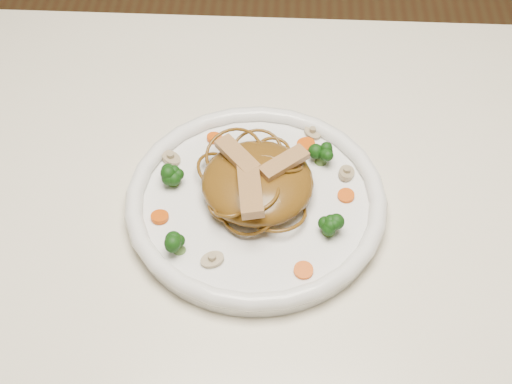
{
  "coord_description": "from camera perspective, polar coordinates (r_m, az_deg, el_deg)",
  "views": [
    {
      "loc": [
        -0.0,
        -0.47,
        1.37
      ],
      "look_at": [
        -0.03,
        0.03,
        0.78
      ],
      "focal_mm": 49.65,
      "sensor_mm": 36.0,
      "label": 1
    }
  ],
  "objects": [
    {
      "name": "carrot_0",
      "position": [
        0.85,
        4.05,
        3.83
      ],
      "size": [
        0.03,
        0.03,
        0.0
      ],
      "primitive_type": "cylinder",
      "rotation": [
        0.0,
        0.0,
        0.34
      ],
      "color": "#D54707",
      "rests_on": "plate"
    },
    {
      "name": "mushroom_2",
      "position": [
        0.83,
        -6.87,
        2.71
      ],
      "size": [
        0.04,
        0.04,
        0.01
      ],
      "primitive_type": "cylinder",
      "rotation": [
        0.0,
        0.0,
        -0.66
      ],
      "color": "#BAAC8B",
      "rests_on": "plate"
    },
    {
      "name": "noodle_mound",
      "position": [
        0.78,
        0.12,
        0.79
      ],
      "size": [
        0.15,
        0.15,
        0.04
      ],
      "primitive_type": "ellipsoid",
      "rotation": [
        0.0,
        0.0,
        0.23
      ],
      "color": "brown",
      "rests_on": "plate"
    },
    {
      "name": "carrot_2",
      "position": [
        0.8,
        7.26,
        -0.3
      ],
      "size": [
        0.02,
        0.02,
        0.0
      ],
      "primitive_type": "cylinder",
      "rotation": [
        0.0,
        0.0,
        0.23
      ],
      "color": "#D54707",
      "rests_on": "plate"
    },
    {
      "name": "table",
      "position": [
        0.86,
        1.78,
        -7.44
      ],
      "size": [
        1.2,
        0.8,
        0.75
      ],
      "color": "#EDE2C9",
      "rests_on": "ground"
    },
    {
      "name": "mushroom_1",
      "position": [
        0.82,
        7.29,
        1.52
      ],
      "size": [
        0.03,
        0.03,
        0.01
      ],
      "primitive_type": "cylinder",
      "rotation": [
        0.0,
        0.0,
        1.33
      ],
      "color": "#BAAC8B",
      "rests_on": "plate"
    },
    {
      "name": "chicken_c",
      "position": [
        0.74,
        -0.45,
        0.14
      ],
      "size": [
        0.03,
        0.08,
        0.01
      ],
      "primitive_type": "cube",
      "rotation": [
        0.0,
        0.0,
        4.84
      ],
      "color": "tan",
      "rests_on": "noodle_mound"
    },
    {
      "name": "carrot_1",
      "position": [
        0.78,
        -7.76,
        -2.0
      ],
      "size": [
        0.02,
        0.02,
        0.0
      ],
      "primitive_type": "cylinder",
      "rotation": [
        0.0,
        0.0,
        0.23
      ],
      "color": "#D54707",
      "rests_on": "plate"
    },
    {
      "name": "carrot_4",
      "position": [
        0.73,
        3.84,
        -6.32
      ],
      "size": [
        0.03,
        0.03,
        0.0
      ],
      "primitive_type": "cylinder",
      "rotation": [
        0.0,
        0.0,
        0.32
      ],
      "color": "#D54707",
      "rests_on": "plate"
    },
    {
      "name": "broccoli_3",
      "position": [
        0.75,
        5.94,
        -2.59
      ],
      "size": [
        0.03,
        0.03,
        0.03
      ],
      "primitive_type": null,
      "rotation": [
        0.0,
        0.0,
        -0.05
      ],
      "color": "#0E400D",
      "rests_on": "plate"
    },
    {
      "name": "broccoli_0",
      "position": [
        0.82,
        5.3,
        3.18
      ],
      "size": [
        0.03,
        0.03,
        0.03
      ],
      "primitive_type": null,
      "rotation": [
        0.0,
        0.0,
        -0.11
      ],
      "color": "#0E400D",
      "rests_on": "plate"
    },
    {
      "name": "plate",
      "position": [
        0.79,
        -0.0,
        -1.04
      ],
      "size": [
        0.32,
        0.32,
        0.02
      ],
      "primitive_type": "cylinder",
      "rotation": [
        0.0,
        0.0,
        0.11
      ],
      "color": "white",
      "rests_on": "table"
    },
    {
      "name": "chicken_a",
      "position": [
        0.77,
        2.27,
        2.38
      ],
      "size": [
        0.06,
        0.05,
        0.01
      ],
      "primitive_type": "cube",
      "rotation": [
        0.0,
        0.0,
        0.71
      ],
      "color": "tan",
      "rests_on": "noodle_mound"
    },
    {
      "name": "broccoli_1",
      "position": [
        0.8,
        -6.74,
        1.37
      ],
      "size": [
        0.03,
        0.03,
        0.03
      ],
      "primitive_type": null,
      "rotation": [
        0.0,
        0.0,
        0.34
      ],
      "color": "#0E400D",
      "rests_on": "plate"
    },
    {
      "name": "mushroom_3",
      "position": [
        0.86,
        4.57,
        4.76
      ],
      "size": [
        0.03,
        0.03,
        0.01
      ],
      "primitive_type": "cylinder",
      "rotation": [
        0.0,
        0.0,
        2.35
      ],
      "color": "#BAAC8B",
      "rests_on": "plate"
    },
    {
      "name": "carrot_3",
      "position": [
        0.85,
        -3.38,
        4.38
      ],
      "size": [
        0.02,
        0.02,
        0.0
      ],
      "primitive_type": "cylinder",
      "rotation": [
        0.0,
        0.0,
        0.25
      ],
      "color": "#D54707",
      "rests_on": "plate"
    },
    {
      "name": "chicken_b",
      "position": [
        0.77,
        -1.52,
        2.96
      ],
      "size": [
        0.05,
        0.06,
        0.01
      ],
      "primitive_type": "cube",
      "rotation": [
        0.0,
        0.0,
        2.25
      ],
      "color": "tan",
      "rests_on": "noodle_mound"
    },
    {
      "name": "broccoli_2",
      "position": [
        0.74,
        -6.27,
        -4.08
      ],
      "size": [
        0.02,
        0.02,
        0.03
      ],
      "primitive_type": null,
      "rotation": [
        0.0,
        0.0,
        0.05
      ],
      "color": "#0E400D",
      "rests_on": "plate"
    },
    {
      "name": "mushroom_0",
      "position": [
        0.74,
        -3.54,
        -5.49
      ],
      "size": [
        0.03,
        0.03,
        0.01
      ],
      "primitive_type": "cylinder",
      "rotation": [
        0.0,
        0.0,
        0.42
      ],
      "color": "#BAAC8B",
      "rests_on": "plate"
    }
  ]
}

